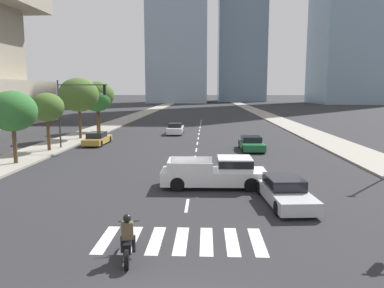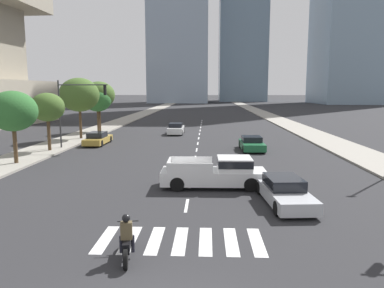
# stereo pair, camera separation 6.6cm
# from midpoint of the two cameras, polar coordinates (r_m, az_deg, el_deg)

# --- Properties ---
(sidewalk_east) EXTENTS (4.00, 260.00, 0.15)m
(sidewalk_east) POSITION_cam_midpoint_polar(r_m,az_deg,el_deg) (39.82, 20.62, 0.31)
(sidewalk_east) COLOR gray
(sidewalk_east) RESTS_ON ground
(sidewalk_west) EXTENTS (4.00, 260.00, 0.15)m
(sidewalk_west) POSITION_cam_midpoint_polar(r_m,az_deg,el_deg) (40.42, -18.65, 0.52)
(sidewalk_west) COLOR gray
(sidewalk_west) RESTS_ON ground
(crosswalk_near) EXTENTS (5.85, 2.47, 0.01)m
(crosswalk_near) POSITION_cam_midpoint_polar(r_m,az_deg,el_deg) (13.46, -1.84, -14.77)
(crosswalk_near) COLOR silver
(crosswalk_near) RESTS_ON ground
(lane_divider_center) EXTENTS (0.14, 50.00, 0.01)m
(lane_divider_center) POSITION_cam_midpoint_polar(r_m,az_deg,el_deg) (40.70, 0.93, 0.91)
(lane_divider_center) COLOR silver
(lane_divider_center) RESTS_ON ground
(motorcycle_lead) EXTENTS (0.70, 2.06, 1.49)m
(motorcycle_lead) POSITION_cam_midpoint_polar(r_m,az_deg,el_deg) (12.13, -10.10, -14.60)
(motorcycle_lead) COLOR black
(motorcycle_lead) RESTS_ON ground
(pickup_truck) EXTENTS (5.73, 2.13, 1.67)m
(pickup_truck) POSITION_cam_midpoint_polar(r_m,az_deg,el_deg) (20.19, 4.10, -4.46)
(pickup_truck) COLOR silver
(pickup_truck) RESTS_ON ground
(sedan_gold_0) EXTENTS (1.77, 4.66, 1.25)m
(sedan_gold_0) POSITION_cam_midpoint_polar(r_m,az_deg,el_deg) (37.11, -14.56, 0.80)
(sedan_gold_0) COLOR #B28E38
(sedan_gold_0) RESTS_ON ground
(sedan_green_1) EXTENTS (2.00, 4.40, 1.22)m
(sedan_green_1) POSITION_cam_midpoint_polar(r_m,az_deg,el_deg) (33.01, 9.16, 0.04)
(sedan_green_1) COLOR #1E6038
(sedan_green_1) RESTS_ON ground
(sedan_silver_2) EXTENTS (2.16, 4.92, 1.24)m
(sedan_silver_2) POSITION_cam_midpoint_polar(r_m,az_deg,el_deg) (17.90, 14.12, -7.18)
(sedan_silver_2) COLOR #B7BABF
(sedan_silver_2) RESTS_ON ground
(sedan_white_3) EXTENTS (1.84, 4.41, 1.35)m
(sedan_white_3) POSITION_cam_midpoint_polar(r_m,az_deg,el_deg) (44.62, -2.64, 2.36)
(sedan_white_3) COLOR silver
(sedan_white_3) RESTS_ON ground
(traffic_signal_far) EXTENTS (4.73, 0.28, 6.01)m
(traffic_signal_far) POSITION_cam_midpoint_polar(r_m,az_deg,el_deg) (34.32, -17.57, 6.28)
(traffic_signal_far) COLOR #333335
(traffic_signal_far) RESTS_ON sidewalk_west
(street_tree_nearest) EXTENTS (3.34, 3.34, 5.11)m
(street_tree_nearest) POSITION_cam_midpoint_polar(r_m,az_deg,el_deg) (28.61, -26.22, 4.58)
(street_tree_nearest) COLOR #4C3823
(street_tree_nearest) RESTS_ON sidewalk_west
(street_tree_second) EXTENTS (2.87, 2.87, 4.93)m
(street_tree_second) POSITION_cam_midpoint_polar(r_m,az_deg,el_deg) (33.65, -21.69, 5.31)
(street_tree_second) COLOR #4C3823
(street_tree_second) RESTS_ON sidewalk_west
(street_tree_third) EXTENTS (4.21, 4.21, 6.45)m
(street_tree_third) POSITION_cam_midpoint_polar(r_m,az_deg,el_deg) (41.03, -17.26, 7.31)
(street_tree_third) COLOR #4C3823
(street_tree_third) RESTS_ON sidewalk_west
(street_tree_fourth) EXTENTS (3.98, 3.98, 6.23)m
(street_tree_fourth) POSITION_cam_midpoint_polar(r_m,az_deg,el_deg) (47.80, -14.42, 7.38)
(street_tree_fourth) COLOR #4C3823
(street_tree_fourth) RESTS_ON sidewalk_west
(street_tree_fifth) EXTENTS (3.46, 3.46, 5.45)m
(street_tree_fifth) POSITION_cam_midpoint_polar(r_m,az_deg,el_deg) (47.16, -14.63, 6.67)
(street_tree_fifth) COLOR #4C3823
(street_tree_fifth) RESTS_ON sidewalk_west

